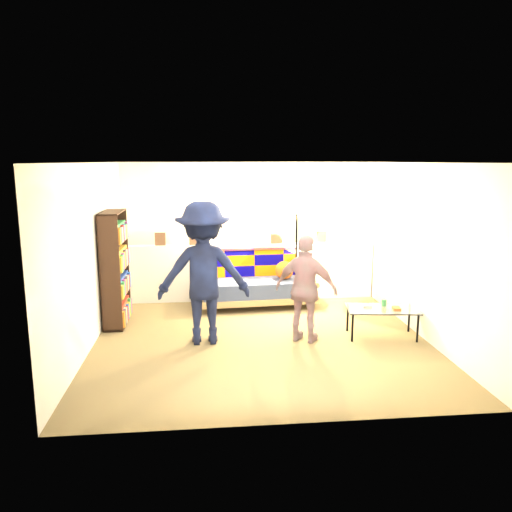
{
  "coord_description": "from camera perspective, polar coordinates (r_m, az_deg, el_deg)",
  "views": [
    {
      "loc": [
        -0.73,
        -6.73,
        2.42
      ],
      "look_at": [
        0.0,
        0.4,
        1.05
      ],
      "focal_mm": 35.0,
      "sensor_mm": 36.0,
      "label": 1
    }
  ],
  "objects": [
    {
      "name": "futon_sofa",
      "position": [
        8.51,
        0.15,
        -2.98
      ],
      "size": [
        2.0,
        1.06,
        0.84
      ],
      "color": "#A2814F",
      "rests_on": "ground"
    },
    {
      "name": "coffee_table",
      "position": [
        7.18,
        14.27,
        -6.01
      ],
      "size": [
        1.04,
        0.66,
        0.51
      ],
      "color": "black",
      "rests_on": "ground"
    },
    {
      "name": "floor_lamp",
      "position": [
        8.41,
        4.7,
        2.17
      ],
      "size": [
        0.35,
        0.3,
        1.64
      ],
      "color": "black",
      "rests_on": "ground"
    },
    {
      "name": "bookshelf",
      "position": [
        7.71,
        -15.8,
        -1.79
      ],
      "size": [
        0.28,
        0.85,
        1.7
      ],
      "color": "black",
      "rests_on": "ground"
    },
    {
      "name": "ground",
      "position": [
        7.19,
        0.33,
        -8.85
      ],
      "size": [
        5.0,
        5.0,
        0.0
      ],
      "primitive_type": "plane",
      "color": "brown",
      "rests_on": "ground"
    },
    {
      "name": "person_right",
      "position": [
        6.73,
        5.73,
        -3.79
      ],
      "size": [
        0.92,
        0.73,
        1.46
      ],
      "primitive_type": "imported",
      "rotation": [
        0.0,
        0.0,
        2.63
      ],
      "color": "#C27D89",
      "rests_on": "ground"
    },
    {
      "name": "room_shell",
      "position": [
        7.28,
        -0.06,
        4.91
      ],
      "size": [
        4.6,
        5.05,
        2.45
      ],
      "color": "silver",
      "rests_on": "ground"
    },
    {
      "name": "ledge_decor",
      "position": [
        8.62,
        -2.44,
        2.52
      ],
      "size": [
        2.97,
        0.02,
        0.45
      ],
      "color": "brown",
      "rests_on": "half_wall_ledge"
    },
    {
      "name": "person_left",
      "position": [
        6.66,
        -6.01,
        -1.97
      ],
      "size": [
        1.24,
        0.72,
        1.91
      ],
      "primitive_type": "imported",
      "rotation": [
        0.0,
        0.0,
        3.15
      ],
      "color": "black",
      "rests_on": "ground"
    },
    {
      "name": "half_wall_ledge",
      "position": [
        8.78,
        -0.93,
        -1.82
      ],
      "size": [
        4.45,
        0.15,
        1.0
      ],
      "primitive_type": "cube",
      "color": "silver",
      "rests_on": "ground"
    }
  ]
}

